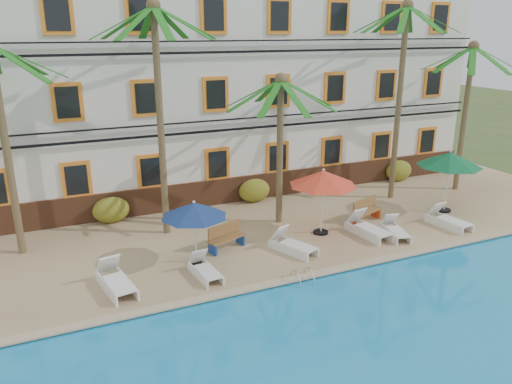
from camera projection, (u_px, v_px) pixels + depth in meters
name	position (u px, v px, depth m)	size (l,w,h in m)	color
ground	(325.00, 265.00, 17.56)	(100.00, 100.00, 0.00)	#384C23
pool_deck	(266.00, 216.00, 21.87)	(30.00, 12.00, 0.25)	tan
pool_coping	(340.00, 269.00, 16.69)	(30.00, 0.35, 0.06)	tan
hotel_building	(224.00, 83.00, 24.56)	(25.40, 6.44, 10.22)	silver
palm_a	(1.00, 119.00, 16.47)	(4.47, 4.47, 7.47)	brown
palm_b	(158.00, 91.00, 18.03)	(4.47, 4.47, 8.70)	brown
palm_c	(280.00, 126.00, 19.63)	(4.47, 4.47, 6.09)	brown
palm_d	(401.00, 77.00, 22.11)	(4.47, 4.47, 8.89)	brown
palm_e	(467.00, 95.00, 23.68)	(4.47, 4.47, 7.17)	brown
shrub_left	(111.00, 210.00, 20.62)	(1.50, 0.90, 1.10)	#2E5418
shrub_mid	(254.00, 190.00, 23.11)	(1.50, 0.90, 1.10)	#2E5418
shrub_right	(399.00, 171.00, 26.31)	(1.50, 0.90, 1.10)	#2E5418
umbrella_blue	(194.00, 210.00, 16.62)	(2.26, 2.26, 2.26)	black
umbrella_red	(323.00, 178.00, 18.99)	(2.64, 2.64, 2.64)	black
umbrella_green	(450.00, 160.00, 21.34)	(2.76, 2.76, 2.75)	black
lounger_a	(116.00, 281.00, 15.34)	(1.04, 2.11, 0.95)	white
lounger_b	(205.00, 269.00, 16.18)	(0.74, 1.71, 0.79)	white
lounger_c	(292.00, 244.00, 17.97)	(1.33, 1.97, 0.88)	white
lounger_d	(367.00, 228.00, 19.38)	(0.96, 2.10, 0.96)	white
lounger_e	(395.00, 230.00, 19.32)	(1.02, 1.76, 0.79)	white
lounger_f	(448.00, 220.00, 20.27)	(0.90, 1.96, 0.90)	white
bench_left	(225.00, 237.00, 18.17)	(1.57, 0.93, 0.93)	olive
bench_right	(365.00, 210.00, 20.84)	(1.57, 0.94, 0.93)	olive
pool_ladder	(302.00, 280.00, 16.04)	(0.54, 0.74, 0.74)	silver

